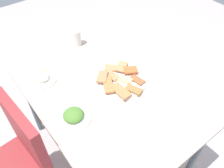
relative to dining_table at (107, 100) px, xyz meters
name	(u,v)px	position (x,y,z in m)	size (l,w,h in m)	color
ground_plane	(108,149)	(0.00, 0.00, -0.64)	(6.00, 6.00, 0.00)	#B8ACAC
dining_table	(107,100)	(0.00, 0.00, 0.00)	(1.19, 0.83, 0.72)	beige
dining_chair	(17,162)	(0.04, 0.63, -0.15)	(0.46, 0.46, 0.88)	maroon
pide_platter	(119,80)	(0.02, -0.12, 0.09)	(0.35, 0.34, 0.04)	white
salad_plate_greens	(41,78)	(0.34, 0.27, 0.10)	(0.19, 0.19, 0.06)	white
salad_plate_rice	(73,116)	(-0.05, 0.26, 0.09)	(0.21, 0.21, 0.05)	white
soda_can	(77,38)	(0.53, -0.11, 0.14)	(0.07, 0.07, 0.12)	silver
paper_napkin	(150,125)	(-0.34, -0.04, 0.08)	(0.11, 0.11, 0.00)	white
fork	(153,123)	(-0.34, -0.06, 0.08)	(0.19, 0.01, 0.01)	silver
spoon	(148,126)	(-0.34, -0.02, 0.08)	(0.16, 0.01, 0.01)	silver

